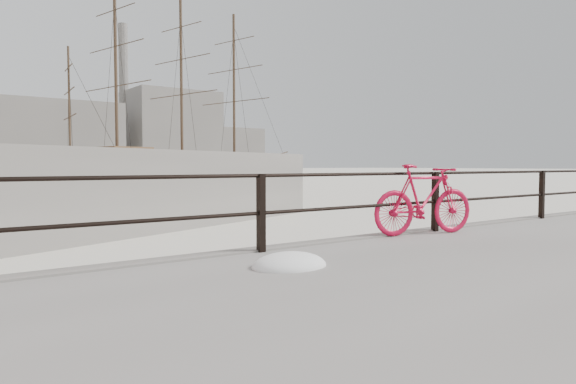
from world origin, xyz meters
TOP-DOWN VIEW (x-y plane):
  - ground at (0.00, 0.00)m, footprint 400.00×400.00m
  - guardrail at (0.00, -0.15)m, footprint 28.00×0.10m
  - bicycle at (-3.99, -0.32)m, footprint 1.88×0.69m
  - barque_black at (30.24, 83.37)m, footprint 62.41×33.07m
  - schooner_mid at (2.47, 76.55)m, footprint 28.70×14.20m
  - industrial_west at (20.00, 140.00)m, footprint 32.00×18.00m
  - industrial_mid at (55.00, 145.00)m, footprint 26.00×20.00m
  - industrial_east at (78.00, 150.00)m, footprint 20.00×16.00m
  - smokestack at (42.00, 150.00)m, footprint 2.80×2.80m

SIDE VIEW (x-z plane):
  - ground at x=0.00m, z-range 0.00..0.00m
  - barque_black at x=30.24m, z-range -16.85..16.85m
  - schooner_mid at x=2.47m, z-range -10.03..10.03m
  - guardrail at x=0.00m, z-range 0.35..1.35m
  - bicycle at x=-3.99m, z-range 0.35..1.48m
  - industrial_east at x=78.00m, z-range 0.00..14.00m
  - industrial_west at x=20.00m, z-range 0.00..18.00m
  - industrial_mid at x=55.00m, z-range 0.00..24.00m
  - smokestack at x=42.00m, z-range 0.00..44.00m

